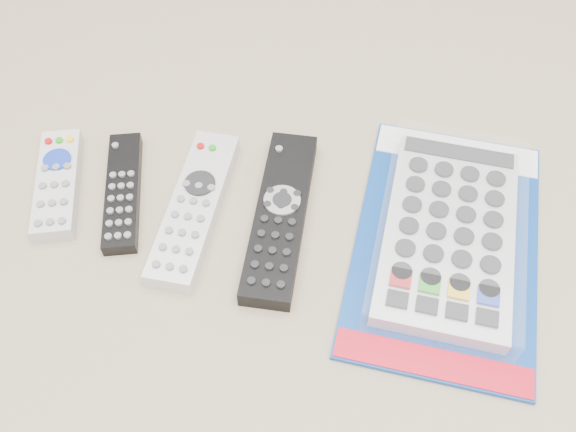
{
  "coord_description": "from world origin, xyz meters",
  "views": [
    {
      "loc": [
        0.05,
        -0.44,
        0.6
      ],
      "look_at": [
        0.04,
        -0.01,
        0.01
      ],
      "focal_mm": 40.0,
      "sensor_mm": 36.0,
      "label": 1
    }
  ],
  "objects_px": {
    "remote_large_black": "(280,216)",
    "remote_silver_dvd": "(194,207)",
    "remote_slim_black": "(123,192)",
    "jumbo_remote_packaged": "(449,232)",
    "remote_small_grey": "(58,183)"
  },
  "relations": [
    {
      "from": "remote_large_black",
      "to": "remote_silver_dvd",
      "type": "bearing_deg",
      "value": -178.58
    },
    {
      "from": "remote_slim_black",
      "to": "jumbo_remote_packaged",
      "type": "distance_m",
      "value": 0.38
    },
    {
      "from": "remote_slim_black",
      "to": "jumbo_remote_packaged",
      "type": "relative_size",
      "value": 0.48
    },
    {
      "from": "remote_small_grey",
      "to": "remote_slim_black",
      "type": "distance_m",
      "value": 0.08
    },
    {
      "from": "remote_large_black",
      "to": "jumbo_remote_packaged",
      "type": "distance_m",
      "value": 0.19
    },
    {
      "from": "remote_large_black",
      "to": "jumbo_remote_packaged",
      "type": "height_order",
      "value": "jumbo_remote_packaged"
    },
    {
      "from": "remote_slim_black",
      "to": "remote_silver_dvd",
      "type": "relative_size",
      "value": 0.79
    },
    {
      "from": "remote_small_grey",
      "to": "remote_slim_black",
      "type": "height_order",
      "value": "remote_small_grey"
    },
    {
      "from": "remote_silver_dvd",
      "to": "remote_large_black",
      "type": "distance_m",
      "value": 0.1
    },
    {
      "from": "remote_large_black",
      "to": "remote_slim_black",
      "type": "bearing_deg",
      "value": 177.24
    },
    {
      "from": "remote_slim_black",
      "to": "remote_silver_dvd",
      "type": "height_order",
      "value": "remote_silver_dvd"
    },
    {
      "from": "remote_small_grey",
      "to": "jumbo_remote_packaged",
      "type": "height_order",
      "value": "jumbo_remote_packaged"
    },
    {
      "from": "remote_silver_dvd",
      "to": "remote_slim_black",
      "type": "bearing_deg",
      "value": 175.44
    },
    {
      "from": "remote_silver_dvd",
      "to": "remote_large_black",
      "type": "height_order",
      "value": "same"
    },
    {
      "from": "remote_silver_dvd",
      "to": "remote_large_black",
      "type": "xyz_separation_m",
      "value": [
        0.1,
        -0.01,
        0.0
      ]
    }
  ]
}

